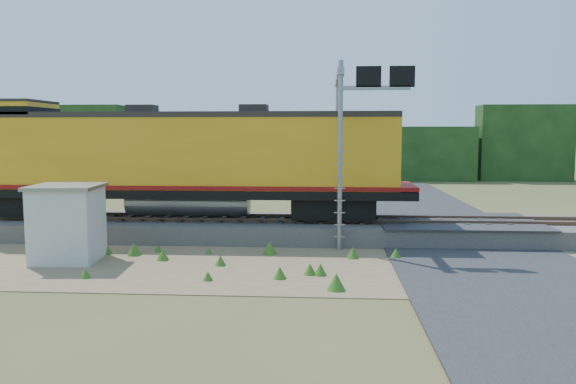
{
  "coord_description": "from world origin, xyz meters",
  "views": [
    {
      "loc": [
        1.11,
        -19.3,
        4.75
      ],
      "look_at": [
        -0.41,
        3.0,
        2.4
      ],
      "focal_mm": 35.0,
      "sensor_mm": 36.0,
      "label": 1
    }
  ],
  "objects": [
    {
      "name": "ballast",
      "position": [
        0.0,
        6.0,
        0.4
      ],
      "size": [
        70.0,
        5.0,
        0.8
      ],
      "primitive_type": "cube",
      "color": "slate",
      "rests_on": "ground"
    },
    {
      "name": "signal_gantry",
      "position": [
        2.06,
        5.32,
        5.67
      ],
      "size": [
        3.01,
        6.2,
        7.6
      ],
      "color": "gray",
      "rests_on": "ground"
    },
    {
      "name": "weed_clumps",
      "position": [
        -3.5,
        0.1,
        0.0
      ],
      "size": [
        15.0,
        6.2,
        0.56
      ],
      "primitive_type": null,
      "color": "#376A1E",
      "rests_on": "ground"
    },
    {
      "name": "rails",
      "position": [
        0.0,
        6.0,
        0.88
      ],
      "size": [
        70.0,
        1.54,
        0.16
      ],
      "color": "brown",
      "rests_on": "ballast"
    },
    {
      "name": "shed",
      "position": [
        -8.43,
        0.59,
        1.45
      ],
      "size": [
        2.59,
        2.59,
        2.86
      ],
      "rotation": [
        0.0,
        0.0,
        0.08
      ],
      "color": "silver",
      "rests_on": "ground"
    },
    {
      "name": "tree_line_north",
      "position": [
        0.0,
        38.0,
        3.07
      ],
      "size": [
        130.0,
        3.0,
        6.5
      ],
      "color": "#143412",
      "rests_on": "ground"
    },
    {
      "name": "locomotive",
      "position": [
        -5.53,
        6.0,
        3.57
      ],
      "size": [
        20.53,
        3.13,
        5.3
      ],
      "color": "black",
      "rests_on": "rails"
    },
    {
      "name": "ground",
      "position": [
        0.0,
        0.0,
        0.0
      ],
      "size": [
        140.0,
        140.0,
        0.0
      ],
      "primitive_type": "plane",
      "color": "#475123",
      "rests_on": "ground"
    },
    {
      "name": "dirt_shoulder",
      "position": [
        -2.0,
        0.5,
        0.01
      ],
      "size": [
        26.0,
        8.0,
        0.03
      ],
      "primitive_type": "cube",
      "color": "#8C7754",
      "rests_on": "ground"
    },
    {
      "name": "road",
      "position": [
        7.0,
        0.74,
        0.09
      ],
      "size": [
        7.0,
        66.0,
        0.86
      ],
      "color": "#38383A",
      "rests_on": "ground"
    }
  ]
}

